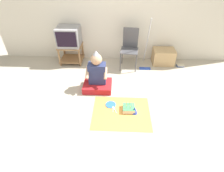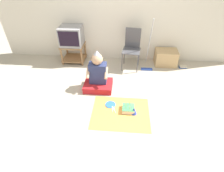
{
  "view_description": "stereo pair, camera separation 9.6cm",
  "coord_description": "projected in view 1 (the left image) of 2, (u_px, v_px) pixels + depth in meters",
  "views": [
    {
      "loc": [
        -0.01,
        -2.22,
        2.38
      ],
      "look_at": [
        -0.13,
        0.41,
        0.35
      ],
      "focal_mm": 28.0,
      "sensor_mm": 36.0,
      "label": 1
    },
    {
      "loc": [
        0.09,
        -2.22,
        2.38
      ],
      "look_at": [
        -0.13,
        0.41,
        0.35
      ],
      "focal_mm": 28.0,
      "sensor_mm": 36.0,
      "label": 2
    }
  ],
  "objects": [
    {
      "name": "cardboard_box_stack",
      "position": [
        163.0,
        57.0,
        4.58
      ],
      "size": [
        0.55,
        0.41,
        0.39
      ],
      "color": "tan",
      "rests_on": "ground_plane"
    },
    {
      "name": "plastic_spoon_far",
      "position": [
        114.0,
        109.0,
        3.31
      ],
      "size": [
        0.07,
        0.14,
        0.01
      ],
      "color": "white",
      "rests_on": "party_cloth"
    },
    {
      "name": "dust_mop",
      "position": [
        146.0,
        54.0,
        4.32
      ],
      "size": [
        0.28,
        0.43,
        1.27
      ],
      "color": "#2D4CB2",
      "rests_on": "ground_plane"
    },
    {
      "name": "tv_stand",
      "position": [
        71.0,
        52.0,
        4.6
      ],
      "size": [
        0.59,
        0.51,
        0.47
      ],
      "color": "#997047",
      "rests_on": "ground_plane"
    },
    {
      "name": "party_cloth",
      "position": [
        121.0,
        113.0,
        3.25
      ],
      "size": [
        1.07,
        0.87,
        0.01
      ],
      "color": "#EFA84C",
      "rests_on": "ground_plane"
    },
    {
      "name": "plastic_spoon_near",
      "position": [
        113.0,
        108.0,
        3.34
      ],
      "size": [
        0.04,
        0.15,
        0.01
      ],
      "color": "white",
      "rests_on": "party_cloth"
    },
    {
      "name": "party_hat_blue",
      "position": [
        135.0,
        110.0,
        3.2
      ],
      "size": [
        0.12,
        0.12,
        0.15
      ],
      "color": "blue",
      "rests_on": "party_cloth"
    },
    {
      "name": "birthday_cake",
      "position": [
        129.0,
        108.0,
        3.28
      ],
      "size": [
        0.23,
        0.23,
        0.16
      ],
      "color": "#F4E0C6",
      "rests_on": "party_cloth"
    },
    {
      "name": "wall_back",
      "position": [
        121.0,
        10.0,
        4.18
      ],
      "size": [
        6.4,
        0.06,
        2.55
      ],
      "color": "silver",
      "rests_on": "ground_plane"
    },
    {
      "name": "folding_chair",
      "position": [
        130.0,
        46.0,
        4.26
      ],
      "size": [
        0.47,
        0.45,
        0.97
      ],
      "color": "#4C4C51",
      "rests_on": "ground_plane"
    },
    {
      "name": "ground_plane",
      "position": [
        118.0,
        115.0,
        3.21
      ],
      "size": [
        16.0,
        16.0,
        0.0
      ],
      "primitive_type": "plane",
      "color": "#BCB29E"
    },
    {
      "name": "person_seated",
      "position": [
        97.0,
        77.0,
        3.68
      ],
      "size": [
        0.6,
        0.47,
        0.88
      ],
      "color": "red",
      "rests_on": "ground_plane"
    },
    {
      "name": "tv",
      "position": [
        69.0,
        36.0,
        4.35
      ],
      "size": [
        0.55,
        0.49,
        0.47
      ],
      "color": "#99999E",
      "rests_on": "tv_stand"
    },
    {
      "name": "paper_plate",
      "position": [
        111.0,
        105.0,
        3.41
      ],
      "size": [
        0.2,
        0.2,
        0.01
      ],
      "color": "blue",
      "rests_on": "party_cloth"
    },
    {
      "name": "book_pile",
      "position": [
        180.0,
        65.0,
        4.57
      ],
      "size": [
        0.19,
        0.12,
        0.04
      ],
      "color": "#284793",
      "rests_on": "ground_plane"
    }
  ]
}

